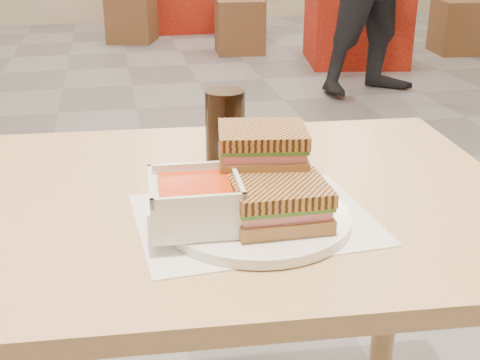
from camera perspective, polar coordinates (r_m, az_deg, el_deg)
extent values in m
cube|color=tan|center=(1.00, -8.85, -2.38)|extent=(1.25, 0.78, 0.03)
cylinder|color=tan|center=(1.54, 13.31, -9.13)|extent=(0.06, 0.06, 0.72)
cube|color=white|center=(0.92, 1.33, -3.54)|extent=(0.35, 0.28, 0.00)
cylinder|color=white|center=(0.90, 1.59, -3.51)|extent=(0.26, 0.26, 0.01)
cube|color=white|center=(0.86, -4.08, -2.31)|extent=(0.13, 0.13, 0.05)
cube|color=#DB4719|center=(0.85, -4.14, -0.56)|extent=(0.10, 0.10, 0.01)
cube|color=white|center=(0.85, -0.25, -0.06)|extent=(0.01, 0.12, 0.01)
cube|color=white|center=(0.85, -8.08, -0.55)|extent=(0.01, 0.12, 0.01)
cube|color=white|center=(0.90, -4.49, 1.13)|extent=(0.12, 0.01, 0.01)
cube|color=white|center=(0.79, -3.75, -1.92)|extent=(0.12, 0.01, 0.01)
cube|color=#99673A|center=(0.87, 3.56, -3.22)|extent=(0.13, 0.11, 0.02)
cube|color=#C36272|center=(0.86, 3.58, -2.26)|extent=(0.12, 0.10, 0.01)
cube|color=#386B23|center=(0.86, 3.60, -1.68)|extent=(0.13, 0.10, 0.01)
cube|color=olive|center=(0.85, 3.62, -0.89)|extent=(0.13, 0.11, 0.02)
cube|color=#99673A|center=(0.93, 2.01, 1.95)|extent=(0.14, 0.12, 0.02)
cube|color=#C36272|center=(0.93, 2.03, 2.87)|extent=(0.13, 0.11, 0.01)
cube|color=#386B23|center=(0.92, 2.03, 3.42)|extent=(0.14, 0.12, 0.01)
cube|color=olive|center=(0.92, 2.05, 4.17)|extent=(0.14, 0.12, 0.02)
cylinder|color=black|center=(1.06, -1.36, 4.36)|extent=(0.07, 0.07, 0.14)
cube|color=#A62515|center=(5.58, 10.47, 13.97)|extent=(0.91, 0.91, 0.69)
cube|color=brown|center=(5.91, -0.04, 13.74)|extent=(0.45, 0.45, 0.47)
cube|color=brown|center=(6.23, 19.19, 12.98)|extent=(0.46, 0.46, 0.47)
cube|color=brown|center=(6.56, -9.77, 14.37)|extent=(0.54, 0.54, 0.49)
cube|color=brown|center=(6.71, 0.27, 14.82)|extent=(0.46, 0.46, 0.47)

